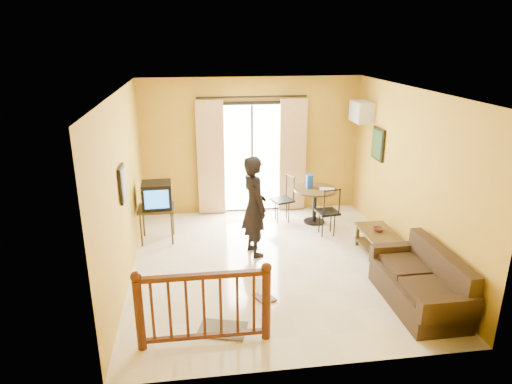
{
  "coord_description": "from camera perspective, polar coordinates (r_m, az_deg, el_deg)",
  "views": [
    {
      "loc": [
        -1.19,
        -6.61,
        3.55
      ],
      "look_at": [
        -0.23,
        0.2,
        1.19
      ],
      "focal_mm": 32.0,
      "sensor_mm": 36.0,
      "label": 1
    }
  ],
  "objects": [
    {
      "name": "bowl",
      "position": [
        8.0,
        15.05,
        -4.54
      ],
      "size": [
        0.22,
        0.22,
        0.06
      ],
      "primitive_type": "imported",
      "rotation": [
        0.0,
        0.0,
        -0.3
      ],
      "color": "#52281C",
      "rests_on": "coffee_table"
    },
    {
      "name": "dining_chairs",
      "position": [
        9.01,
        5.93,
        -4.41
      ],
      "size": [
        1.18,
        1.23,
        0.95
      ],
      "color": "black",
      "rests_on": "ground"
    },
    {
      "name": "water_jug",
      "position": [
        9.04,
        6.71,
        1.36
      ],
      "size": [
        0.14,
        0.14,
        0.26
      ],
      "primitive_type": "cylinder",
      "color": "#123DB1",
      "rests_on": "dining_table"
    },
    {
      "name": "stair_balustrade",
      "position": [
        5.58,
        -6.56,
        -13.6
      ],
      "size": [
        1.63,
        0.13,
        1.04
      ],
      "color": "#471E0F",
      "rests_on": "ground"
    },
    {
      "name": "doormat",
      "position": [
        6.08,
        -4.23,
        -16.76
      ],
      "size": [
        0.69,
        0.55,
        0.02
      ],
      "primitive_type": "cube",
      "rotation": [
        0.0,
        0.0,
        -0.28
      ],
      "color": "#605A4D",
      "rests_on": "ground"
    },
    {
      "name": "sofa",
      "position": [
        6.81,
        20.04,
        -10.83
      ],
      "size": [
        0.8,
        1.69,
        0.81
      ],
      "rotation": [
        0.0,
        0.0,
        0.01
      ],
      "color": "#312213",
      "rests_on": "ground"
    },
    {
      "name": "picture_left",
      "position": [
        6.79,
        -16.34,
        1.01
      ],
      "size": [
        0.05,
        0.42,
        0.52
      ],
      "color": "black",
      "rests_on": "room_shell"
    },
    {
      "name": "tv_table",
      "position": [
        8.4,
        -12.34,
        -2.38
      ],
      "size": [
        0.64,
        0.54,
        0.64
      ],
      "color": "black",
      "rests_on": "ground"
    },
    {
      "name": "coffee_table",
      "position": [
        8.03,
        15.07,
        -5.78
      ],
      "size": [
        0.53,
        0.96,
        0.42
      ],
      "color": "black",
      "rests_on": "ground"
    },
    {
      "name": "dining_table",
      "position": [
        9.08,
        7.38,
        -0.47
      ],
      "size": [
        0.85,
        0.85,
        0.71
      ],
      "color": "black",
      "rests_on": "ground"
    },
    {
      "name": "balcony_door",
      "position": [
        9.42,
        -0.5,
        4.37
      ],
      "size": [
        2.25,
        0.14,
        2.46
      ],
      "color": "black",
      "rests_on": "ground"
    },
    {
      "name": "sandals",
      "position": [
        6.67,
        1.06,
        -13.08
      ],
      "size": [
        0.34,
        0.27,
        0.03
      ],
      "color": "#52281C",
      "rests_on": "ground"
    },
    {
      "name": "serving_tray",
      "position": [
        9.0,
        8.84,
        0.35
      ],
      "size": [
        0.33,
        0.27,
        0.02
      ],
      "primitive_type": "cube",
      "rotation": [
        0.0,
        0.0,
        -0.36
      ],
      "color": "beige",
      "rests_on": "dining_table"
    },
    {
      "name": "standing_person",
      "position": [
        7.6,
        -0.21,
        -1.79
      ],
      "size": [
        0.57,
        0.72,
        1.72
      ],
      "primitive_type": "imported",
      "rotation": [
        0.0,
        0.0,
        1.84
      ],
      "color": "black",
      "rests_on": "ground"
    },
    {
      "name": "air_conditioner",
      "position": [
        9.27,
        13.01,
        9.75
      ],
      "size": [
        0.31,
        0.6,
        0.4
      ],
      "color": "silver",
      "rests_on": "room_shell"
    },
    {
      "name": "television",
      "position": [
        8.29,
        -12.28,
        -0.39
      ],
      "size": [
        0.53,
        0.49,
        0.46
      ],
      "rotation": [
        0.0,
        0.0,
        0.04
      ],
      "color": "black",
      "rests_on": "tv_table"
    },
    {
      "name": "ground",
      "position": [
        7.6,
        1.95,
        -8.96
      ],
      "size": [
        5.0,
        5.0,
        0.0
      ],
      "primitive_type": "plane",
      "color": "beige",
      "rests_on": "ground"
    },
    {
      "name": "botanical_print",
      "position": [
        8.82,
        15.0,
        5.82
      ],
      "size": [
        0.05,
        0.5,
        0.6
      ],
      "color": "black",
      "rests_on": "room_shell"
    },
    {
      "name": "room_shell",
      "position": [
        6.97,
        2.11,
        3.52
      ],
      "size": [
        5.0,
        5.0,
        5.0
      ],
      "color": "white",
      "rests_on": "ground"
    }
  ]
}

